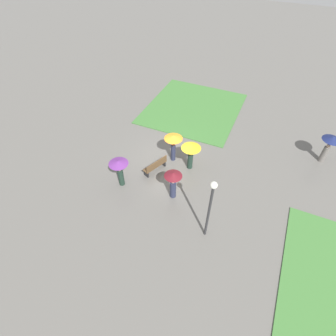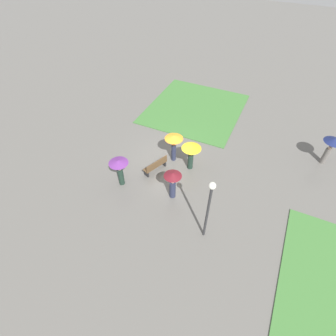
% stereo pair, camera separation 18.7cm
% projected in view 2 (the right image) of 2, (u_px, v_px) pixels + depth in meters
% --- Properties ---
extents(ground_plane, '(90.00, 90.00, 0.00)m').
position_uv_depth(ground_plane, '(170.00, 161.00, 16.88)').
color(ground_plane, '#66635E').
extents(lawn_patch_near, '(7.72, 7.11, 0.06)m').
position_uv_depth(lawn_patch_near, '(195.00, 108.00, 21.25)').
color(lawn_patch_near, '#427A38').
rests_on(lawn_patch_near, ground_plane).
extents(park_bench, '(1.63, 1.00, 0.90)m').
position_uv_depth(park_bench, '(156.00, 166.00, 15.92)').
color(park_bench, brown).
rests_on(park_bench, ground_plane).
extents(lamp_post, '(0.32, 0.32, 3.84)m').
position_uv_depth(lamp_post, '(209.00, 204.00, 11.32)').
color(lamp_post, '#2D2D30').
rests_on(lamp_post, ground_plane).
extents(crowd_person_maroon, '(0.97, 0.97, 1.86)m').
position_uv_depth(crowd_person_maroon, '(173.00, 181.00, 13.93)').
color(crowd_person_maroon, '#282D47').
rests_on(crowd_person_maroon, ground_plane).
extents(crowd_person_orange, '(1.13, 1.13, 1.92)m').
position_uv_depth(crowd_person_orange, '(174.00, 142.00, 15.97)').
color(crowd_person_orange, '#282D47').
rests_on(crowd_person_orange, ground_plane).
extents(crowd_person_yellow, '(1.18, 1.18, 1.81)m').
position_uv_depth(crowd_person_yellow, '(191.00, 151.00, 15.48)').
color(crowd_person_yellow, '#1E3328').
rests_on(crowd_person_yellow, ground_plane).
extents(crowd_person_purple, '(1.10, 1.10, 1.85)m').
position_uv_depth(crowd_person_purple, '(119.00, 167.00, 14.58)').
color(crowd_person_purple, '#1E3328').
rests_on(crowd_person_purple, ground_plane).
extents(lone_walker_far_path, '(1.15, 1.15, 1.94)m').
position_uv_depth(lone_walker_far_path, '(332.00, 145.00, 15.78)').
color(lone_walker_far_path, slate).
rests_on(lone_walker_far_path, ground_plane).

